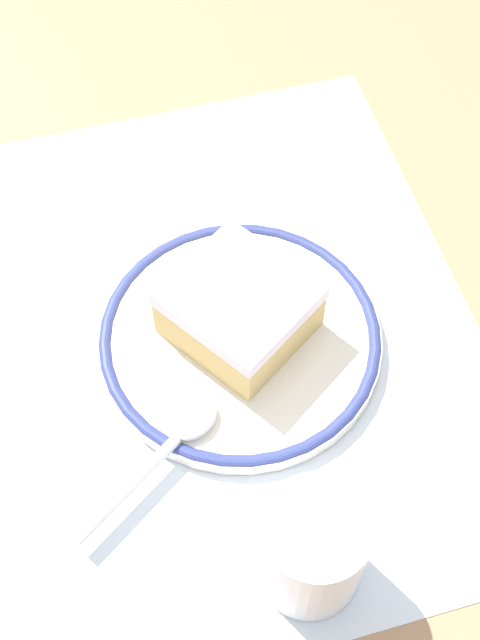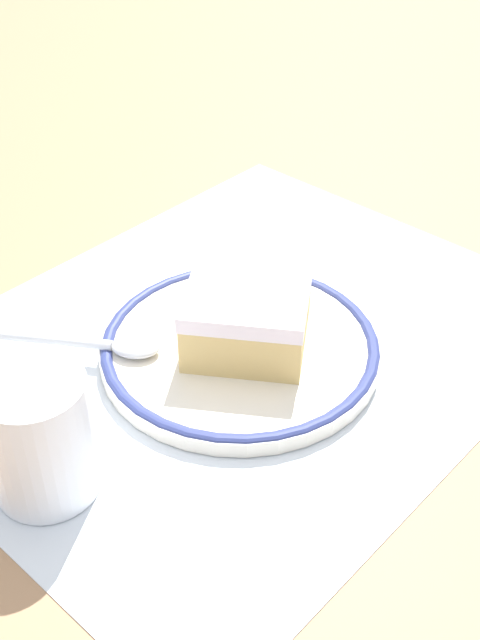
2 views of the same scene
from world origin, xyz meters
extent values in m
plane|color=#9E7551|center=(0.00, 0.00, 0.00)|extent=(2.40, 2.40, 0.00)
cube|color=silver|center=(0.00, 0.00, 0.00)|extent=(0.44, 0.35, 0.00)
cylinder|color=silver|center=(-0.01, -0.01, 0.01)|extent=(0.19, 0.19, 0.01)
torus|color=navy|center=(-0.01, -0.01, 0.01)|extent=(0.19, 0.19, 0.01)
cube|color=#DBB76B|center=(-0.01, -0.01, 0.03)|extent=(0.11, 0.11, 0.03)
cube|color=white|center=(-0.01, -0.01, 0.05)|extent=(0.12, 0.12, 0.01)
ellipsoid|color=silver|center=(-0.07, 0.03, 0.02)|extent=(0.04, 0.04, 0.01)
cylinder|color=silver|center=(-0.10, 0.09, 0.02)|extent=(0.06, 0.08, 0.01)
cylinder|color=white|center=(-0.17, -0.01, 0.04)|extent=(0.06, 0.06, 0.08)
cylinder|color=silver|center=(-0.17, -0.01, 0.02)|extent=(0.05, 0.05, 0.04)
cube|color=white|center=(0.14, 0.05, 0.00)|extent=(0.14, 0.15, 0.00)
camera|label=1|loc=(-0.31, 0.07, 0.53)|focal=49.45mm
camera|label=2|loc=(-0.33, -0.31, 0.37)|focal=45.59mm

